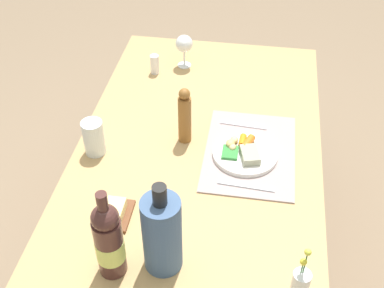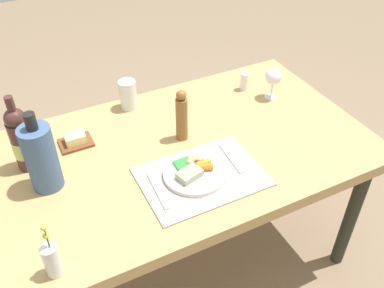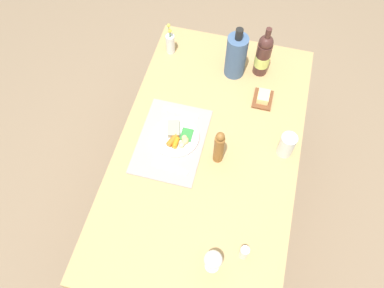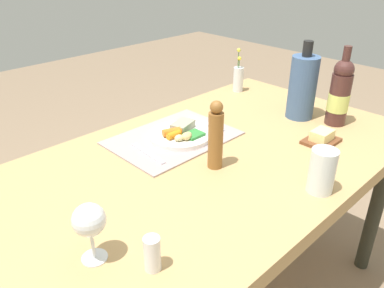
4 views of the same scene
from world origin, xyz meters
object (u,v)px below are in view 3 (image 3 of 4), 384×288
object	(u,v)px
pepper_mill	(219,147)
wine_glass	(213,260)
wine_bottle	(263,55)
dinner_plate	(176,136)
dining_table	(208,156)
butter_dish	(263,98)
water_tumbler	(286,146)
knife	(170,167)
salt_shaker	(244,252)
cooler_bottle	(236,56)
flower_vase	(170,43)
fork	(181,112)

from	to	relation	value
pepper_mill	wine_glass	bearing A→B (deg)	9.81
wine_glass	wine_bottle	bearing A→B (deg)	178.91
pepper_mill	dinner_plate	bearing A→B (deg)	-104.53
dining_table	butter_dish	size ratio (longest dim) A/B	11.85
water_tumbler	wine_bottle	size ratio (longest dim) A/B	0.43
dinner_plate	butter_dish	distance (m)	0.51
knife	wine_bottle	xyz separation A→B (m)	(-0.70, 0.32, 0.12)
dining_table	water_tumbler	distance (m)	0.39
wine_bottle	dining_table	bearing A→B (deg)	-16.49
dining_table	butter_dish	xyz separation A→B (m)	(-0.36, 0.21, 0.09)
salt_shaker	wine_bottle	world-z (taller)	wine_bottle
pepper_mill	cooler_bottle	bearing A→B (deg)	-176.87
knife	cooler_bottle	world-z (taller)	cooler_bottle
knife	pepper_mill	size ratio (longest dim) A/B	0.79
butter_dish	knife	bearing A→B (deg)	-35.61
flower_vase	cooler_bottle	xyz separation A→B (m)	(0.06, 0.38, 0.07)
dinner_plate	water_tumbler	size ratio (longest dim) A/B	1.74
wine_bottle	fork	bearing A→B (deg)	-42.65
dinner_plate	wine_glass	bearing A→B (deg)	29.06
fork	knife	bearing A→B (deg)	9.41
knife	water_tumbler	size ratio (longest dim) A/B	1.34
knife	wine_bottle	distance (m)	0.78
butter_dish	salt_shaker	bearing A→B (deg)	3.40
salt_shaker	flower_vase	size ratio (longest dim) A/B	0.41
flower_vase	wine_glass	bearing A→B (deg)	24.05
water_tumbler	butter_dish	xyz separation A→B (m)	(-0.28, -0.15, -0.04)
water_tumbler	wine_glass	world-z (taller)	wine_glass
flower_vase	dinner_plate	bearing A→B (deg)	18.54
fork	salt_shaker	bearing A→B (deg)	38.42
knife	butter_dish	world-z (taller)	butter_dish
knife	salt_shaker	bearing A→B (deg)	56.46
fork	wine_bottle	world-z (taller)	wine_bottle
water_tumbler	flower_vase	bearing A→B (deg)	-124.61
dining_table	wine_bottle	bearing A→B (deg)	163.51
butter_dish	wine_glass	xyz separation A→B (m)	(0.90, -0.07, 0.09)
knife	butter_dish	xyz separation A→B (m)	(-0.51, 0.36, 0.01)
fork	butter_dish	distance (m)	0.44
water_tumbler	wine_glass	distance (m)	0.66
fork	salt_shaker	world-z (taller)	salt_shaker
pepper_mill	cooler_bottle	distance (m)	0.55
salt_shaker	flower_vase	distance (m)	1.21
dining_table	wine_glass	xyz separation A→B (m)	(0.54, 0.14, 0.18)
dinner_plate	knife	distance (m)	0.17
dinner_plate	pepper_mill	distance (m)	0.25
fork	dinner_plate	bearing A→B (deg)	10.12
butter_dish	flower_vase	distance (m)	0.61
pepper_mill	flower_vase	distance (m)	0.74
butter_dish	cooler_bottle	bearing A→B (deg)	-128.76
fork	wine_bottle	xyz separation A→B (m)	(-0.38, 0.35, 0.12)
butter_dish	cooler_bottle	world-z (taller)	cooler_bottle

